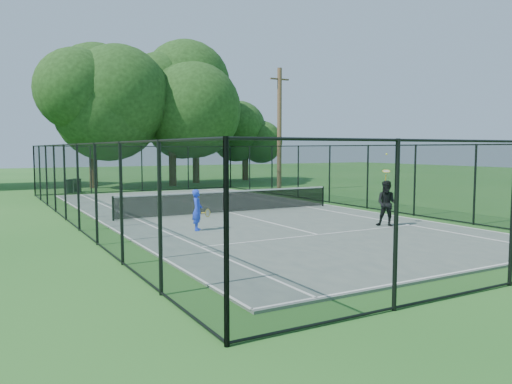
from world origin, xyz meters
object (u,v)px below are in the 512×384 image
tennis_net (230,201)px  utility_pole (279,129)px  player_blue (197,210)px  trash_bin_right (77,185)px  trash_bin_left (68,186)px  player_black (387,203)px

tennis_net → utility_pole: bearing=47.9°
tennis_net → player_blue: bearing=-129.7°
trash_bin_right → utility_pole: utility_pole is taller
tennis_net → trash_bin_left: 14.93m
trash_bin_left → player_blue: size_ratio=0.62×
trash_bin_right → player_blue: player_blue is taller
trash_bin_right → player_black: 22.05m
tennis_net → trash_bin_right: (-3.82, 14.72, -0.14)m
player_blue → utility_pole: bearing=48.6°
tennis_net → utility_pole: size_ratio=1.24×
utility_pole → trash_bin_left: bearing=157.3°
tennis_net → utility_pole: utility_pole is taller
trash_bin_left → player_black: bearing=-69.6°
trash_bin_left → player_blue: bearing=-85.6°
utility_pole → player_blue: 17.24m
tennis_net → player_blue: size_ratio=7.24×
utility_pole → player_blue: bearing=-131.4°
trash_bin_left → player_blue: player_blue is taller
trash_bin_right → player_black: player_black is taller
trash_bin_left → player_blue: 18.00m
trash_bin_right → player_black: size_ratio=0.34×
utility_pole → trash_bin_right: bearing=154.4°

